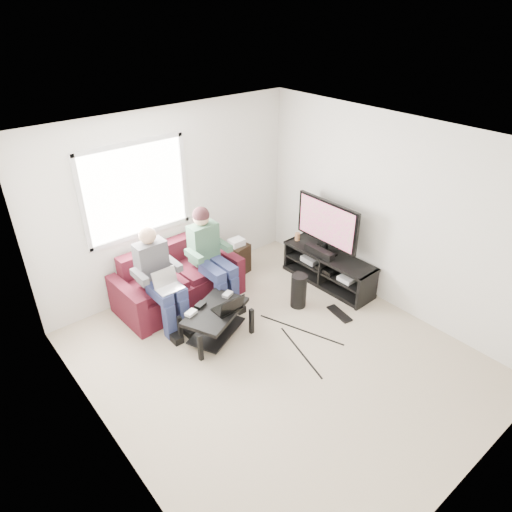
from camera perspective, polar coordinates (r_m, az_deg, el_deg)
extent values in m
plane|color=beige|center=(5.64, 2.63, -12.68)|extent=(4.50, 4.50, 0.00)
plane|color=white|center=(4.32, 3.44, 13.52)|extent=(4.50, 4.50, 0.00)
plane|color=silver|center=(6.50, -10.59, 6.65)|extent=(4.50, 0.00, 4.50)
plane|color=silver|center=(3.88, 26.78, -14.64)|extent=(4.50, 0.00, 4.50)
plane|color=silver|center=(4.03, -18.96, -10.80)|extent=(0.00, 4.50, 4.50)
plane|color=silver|center=(6.24, 16.73, 4.84)|extent=(0.00, 4.50, 4.50)
cube|color=white|center=(6.17, -14.82, 7.90)|extent=(1.40, 0.01, 1.20)
cube|color=silver|center=(6.16, -14.78, 7.88)|extent=(1.48, 0.04, 1.28)
cube|color=#4A121D|center=(6.54, -9.57, -4.13)|extent=(1.42, 0.80, 0.40)
cube|color=#4A121D|center=(6.57, -11.32, 0.00)|extent=(1.40, 0.26, 0.40)
cube|color=#4A121D|center=(6.23, -15.72, -5.95)|extent=(0.18, 0.85, 0.56)
cube|color=#4A121D|center=(6.83, -4.12, -1.26)|extent=(0.18, 0.85, 0.56)
cube|color=#4A121D|center=(6.26, -12.38, -3.45)|extent=(0.68, 0.65, 0.10)
cube|color=#4A121D|center=(6.54, -7.06, -1.34)|extent=(0.68, 0.65, 0.10)
cube|color=navy|center=(5.84, -11.96, -4.62)|extent=(0.16, 0.45, 0.14)
cube|color=navy|center=(5.92, -10.28, -3.94)|extent=(0.16, 0.45, 0.14)
cube|color=navy|center=(5.89, -10.75, -7.97)|extent=(0.13, 0.13, 0.50)
cube|color=navy|center=(5.97, -9.09, -7.25)|extent=(0.13, 0.13, 0.50)
cube|color=#535257|center=(5.98, -12.93, -0.68)|extent=(0.40, 0.22, 0.55)
sphere|color=#D6A685|center=(5.82, -13.43, 2.53)|extent=(0.22, 0.22, 0.22)
cube|color=navy|center=(6.17, -5.51, -1.99)|extent=(0.16, 0.45, 0.14)
cube|color=navy|center=(6.27, -4.01, -1.37)|extent=(0.16, 0.45, 0.14)
cube|color=navy|center=(6.22, -4.39, -5.17)|extent=(0.13, 0.13, 0.50)
cube|color=navy|center=(6.31, -2.91, -4.51)|extent=(0.13, 0.13, 0.50)
cube|color=#535555|center=(6.32, -6.58, 1.68)|extent=(0.40, 0.22, 0.55)
sphere|color=#D6A685|center=(6.17, -6.88, 4.77)|extent=(0.22, 0.22, 0.22)
sphere|color=#341A1D|center=(6.15, -6.90, 5.11)|extent=(0.23, 0.23, 0.23)
cube|color=black|center=(5.72, -5.09, -6.93)|extent=(0.98, 0.82, 0.05)
cube|color=black|center=(5.91, -4.96, -9.27)|extent=(0.87, 0.71, 0.02)
cube|color=black|center=(5.54, -6.97, -11.30)|extent=(0.05, 0.05, 0.37)
cube|color=black|center=(5.89, -0.56, -8.15)|extent=(0.05, 0.05, 0.37)
cube|color=black|center=(5.85, -9.47, -8.96)|extent=(0.05, 0.05, 0.37)
cube|color=black|center=(6.17, -3.25, -6.13)|extent=(0.05, 0.05, 0.37)
cube|color=silver|center=(5.66, -8.15, -7.05)|extent=(0.16, 0.13, 0.04)
cube|color=black|center=(5.77, -6.96, -6.10)|extent=(0.16, 0.13, 0.04)
cube|color=gray|center=(5.93, -3.58, -4.81)|extent=(0.16, 0.13, 0.04)
cube|color=black|center=(6.79, 9.18, 0.04)|extent=(0.49, 1.50, 0.04)
cube|color=black|center=(6.90, 9.03, -1.60)|extent=(0.45, 1.44, 0.03)
cube|color=black|center=(7.02, 8.89, -3.11)|extent=(0.49, 1.50, 0.06)
cube|color=black|center=(6.53, 13.71, -4.13)|extent=(0.45, 0.05, 0.50)
cube|color=black|center=(7.32, 4.87, 0.67)|extent=(0.45, 0.05, 0.50)
cube|color=black|center=(6.82, 8.59, 0.65)|extent=(0.12, 0.40, 0.04)
cube|color=black|center=(6.78, 8.64, 1.24)|extent=(0.06, 0.06, 0.12)
cube|color=black|center=(6.61, 8.89, 4.17)|extent=(0.05, 1.10, 0.65)
cube|color=#CD3079|center=(6.59, 8.72, 4.10)|extent=(0.01, 1.01, 0.58)
cube|color=black|center=(6.73, 7.92, 0.56)|extent=(0.12, 0.50, 0.10)
cylinder|color=#A97149|center=(7.09, 5.20, 2.43)|extent=(0.08, 0.08, 0.12)
cube|color=silver|center=(6.67, 11.60, -2.64)|extent=(0.30, 0.22, 0.06)
cube|color=gray|center=(7.04, 7.27, -0.24)|extent=(0.34, 0.26, 0.08)
cube|color=black|center=(6.85, 9.37, -1.41)|extent=(0.38, 0.30, 0.07)
cylinder|color=black|center=(6.36, 5.35, -4.36)|extent=(0.22, 0.22, 0.50)
cube|color=black|center=(6.40, 10.39, -7.10)|extent=(0.21, 0.43, 0.02)
cube|color=black|center=(7.10, -2.40, -0.32)|extent=(0.32, 0.32, 0.48)
cube|color=silver|center=(6.96, -2.45, 1.73)|extent=(0.22, 0.18, 0.10)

